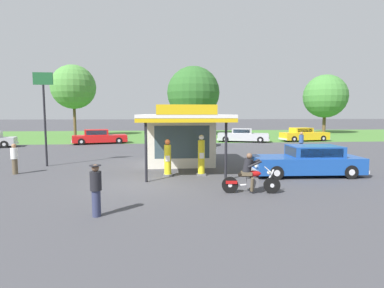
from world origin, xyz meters
name	(u,v)px	position (x,y,z in m)	size (l,w,h in m)	color
ground_plane	(148,183)	(0.00, 0.00, 0.00)	(300.00, 300.00, 0.00)	#424247
grass_verge_strip	(159,135)	(0.00, 30.00, 0.00)	(120.00, 24.00, 0.01)	#477A33
service_station_kiosk	(181,136)	(1.75, 4.79, 1.77)	(4.55, 7.49, 3.49)	silver
gas_pump_nearside	(168,159)	(0.90, 1.41, 0.83)	(0.44, 0.44, 1.83)	slate
gas_pump_offside	(201,157)	(2.59, 1.41, 0.94)	(0.44, 0.44, 2.05)	slate
motorcycle_with_rider	(250,177)	(4.05, -2.18, 0.65)	(2.26, 0.70, 1.58)	black
featured_classic_sedan	(308,162)	(7.89, 0.91, 0.70)	(5.56, 2.21, 1.51)	#19479E
parked_car_back_row_centre	(99,137)	(-5.90, 18.49, 0.67)	(5.80, 3.20, 1.47)	red
parked_car_back_row_left	(243,136)	(9.34, 18.98, 0.67)	(5.81, 3.21, 1.46)	#B7B7BC
parked_car_back_row_right	(190,139)	(3.24, 15.80, 0.68)	(5.31, 2.80, 1.48)	#19479E
parked_car_back_row_centre_left	(304,135)	(16.42, 19.28, 0.69)	(5.71, 2.51, 1.51)	gold
bystander_admiring_sedan	(14,158)	(-6.88, 2.60, 0.82)	(0.34, 0.34, 1.57)	brown
bystander_leaning_by_kiosk	(301,142)	(11.24, 8.85, 0.90)	(0.34, 0.34, 1.69)	black
bystander_standing_back_lot	(96,189)	(-1.32, -4.39, 0.85)	(0.35, 0.35, 1.59)	#2D3351
tree_oak_far_left	(192,94)	(4.87, 30.46, 5.92)	(7.53, 7.53, 9.84)	brown
tree_oak_left	(74,88)	(-11.34, 29.84, 6.58)	(5.96, 5.96, 9.67)	brown
tree_oak_distant_spare	(325,96)	(25.76, 32.08, 5.75)	(6.65, 6.65, 9.08)	brown
roadside_pole_sign	(44,104)	(-6.17, 4.94, 3.66)	(1.10, 0.12, 5.45)	black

